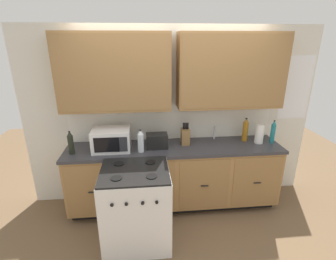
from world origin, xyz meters
TOP-DOWN VIEW (x-y plane):
  - ground_plane at (0.00, 0.00)m, footprint 8.00×8.00m
  - wall_unit at (0.00, 0.50)m, footprint 4.06×0.40m
  - counter_run at (0.00, 0.30)m, footprint 2.89×0.64m
  - stove_range at (-0.52, -0.33)m, footprint 0.76×0.68m
  - microwave at (-0.82, 0.29)m, footprint 0.48×0.37m
  - toaster at (-0.24, 0.29)m, footprint 0.28×0.18m
  - knife_block at (0.15, 0.37)m, footprint 0.11×0.14m
  - sink_faucet at (0.60, 0.51)m, footprint 0.02×0.02m
  - paper_towel_roll at (1.18, 0.31)m, footprint 0.12×0.12m
  - bottle_dark at (-1.31, 0.21)m, footprint 0.07×0.07m
  - bottle_clear at (-0.45, 0.18)m, footprint 0.08×0.08m
  - bottle_amber at (1.01, 0.41)m, footprint 0.08×0.08m
  - bottle_teal at (1.36, 0.30)m, footprint 0.06×0.06m

SIDE VIEW (x-z plane):
  - ground_plane at x=0.00m, z-range 0.00..0.00m
  - stove_range at x=-0.52m, z-range 0.00..0.95m
  - counter_run at x=0.00m, z-range 0.01..0.94m
  - toaster at x=-0.24m, z-range 0.92..1.11m
  - sink_faucet at x=0.60m, z-range 0.92..1.12m
  - knife_block at x=0.15m, z-range 0.88..1.19m
  - paper_towel_roll at x=1.18m, z-range 0.92..1.18m
  - microwave at x=-0.82m, z-range 0.92..1.20m
  - bottle_clear at x=-0.45m, z-range 0.92..1.22m
  - bottle_dark at x=-1.31m, z-range 0.92..1.22m
  - bottle_teal at x=1.36m, z-range 0.92..1.25m
  - bottle_amber at x=1.01m, z-range 0.92..1.25m
  - wall_unit at x=0.00m, z-range 0.42..2.89m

